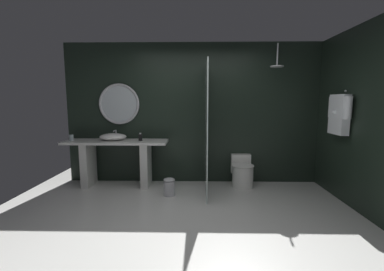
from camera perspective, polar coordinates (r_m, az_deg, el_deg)
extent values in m
plane|color=silver|center=(3.43, 0.09, -19.22)|extent=(5.76, 5.76, 0.00)
cube|color=black|center=(4.97, 0.53, 4.73)|extent=(4.80, 0.10, 2.60)
cube|color=black|center=(4.46, 32.14, 3.23)|extent=(0.10, 2.47, 2.60)
cube|color=silver|center=(4.91, -16.10, -1.31)|extent=(1.83, 0.54, 0.04)
cube|color=silver|center=(5.17, -21.54, -5.83)|extent=(0.13, 0.46, 0.79)
cube|color=silver|center=(4.86, -9.94, -6.24)|extent=(0.13, 0.46, 0.79)
ellipsoid|color=white|center=(4.95, -16.78, -0.27)|extent=(0.48, 0.39, 0.13)
cylinder|color=#B7B7BC|center=(5.12, -16.17, 0.26)|extent=(0.02, 0.02, 0.17)
cylinder|color=#B7B7BC|center=(5.05, -16.43, 1.01)|extent=(0.02, 0.14, 0.02)
cylinder|color=silver|center=(5.18, -24.73, -0.41)|extent=(0.08, 0.08, 0.11)
cylinder|color=black|center=(4.77, -11.14, -0.42)|extent=(0.07, 0.07, 0.12)
cylinder|color=#B7B7BC|center=(4.76, -11.16, 0.43)|extent=(0.04, 0.04, 0.02)
torus|color=#B7B7BC|center=(5.09, -15.55, 6.60)|extent=(0.76, 0.05, 0.76)
cylinder|color=#B2BCC1|center=(5.10, -15.51, 6.61)|extent=(0.68, 0.01, 0.68)
cube|color=silver|center=(4.37, 3.09, 1.44)|extent=(0.02, 1.13, 2.16)
cylinder|color=#B7B7BC|center=(4.83, 18.06, 16.36)|extent=(0.02, 0.02, 0.37)
cylinder|color=#B7B7BC|center=(4.80, 17.96, 14.06)|extent=(0.22, 0.22, 0.02)
sphere|color=#B7B7BC|center=(4.61, 30.37, 8.34)|extent=(0.04, 0.04, 0.04)
cube|color=white|center=(4.58, 29.31, 4.00)|extent=(0.12, 0.40, 0.61)
cylinder|color=white|center=(4.38, 30.77, 5.21)|extent=(0.11, 0.11, 0.33)
cylinder|color=white|center=(4.77, 28.14, 5.49)|extent=(0.11, 0.11, 0.33)
sphere|color=white|center=(4.54, 28.50, 4.41)|extent=(0.07, 0.07, 0.07)
cylinder|color=white|center=(4.86, 10.94, -8.70)|extent=(0.38, 0.38, 0.39)
ellipsoid|color=white|center=(4.81, 11.00, -6.35)|extent=(0.40, 0.43, 0.02)
cube|color=white|center=(5.09, 10.46, -5.90)|extent=(0.36, 0.19, 0.35)
cylinder|color=#B7B7BC|center=(4.41, -4.94, -11.33)|extent=(0.19, 0.19, 0.24)
ellipsoid|color=#B7B7BC|center=(4.36, -4.97, -9.55)|extent=(0.19, 0.19, 0.06)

